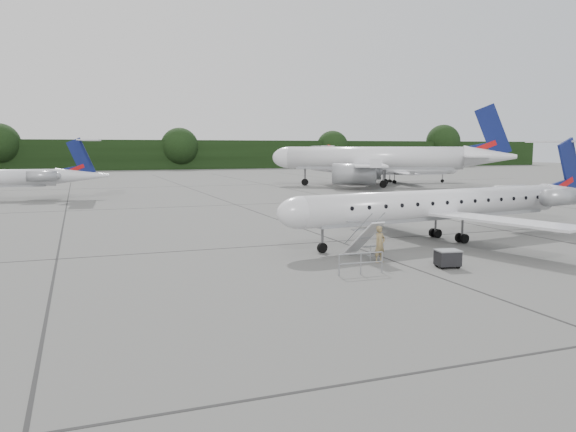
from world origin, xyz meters
name	(u,v)px	position (x,y,z in m)	size (l,w,h in m)	color
ground	(437,254)	(0.00, 0.00, 0.00)	(320.00, 320.00, 0.00)	#5D5D5B
treeline	(150,155)	(0.00, 130.00, 4.00)	(260.00, 4.00, 8.00)	black
main_regional_jet	(439,190)	(2.61, 3.65, 3.25)	(25.37, 18.26, 6.50)	silver
airstair	(364,239)	(-4.32, 0.50, 1.02)	(0.85, 2.49, 2.04)	silver
passenger	(380,244)	(-4.14, -0.89, 0.94)	(0.69, 0.45, 1.89)	olive
safety_railing	(361,264)	(-6.37, -3.05, 0.50)	(2.20, 0.08, 1.00)	gray
baggage_cart	(448,258)	(-1.67, -3.20, 0.47)	(1.09, 0.88, 0.94)	black
bg_narrowbody	(374,147)	(23.57, 49.68, 6.02)	(33.52, 24.13, 12.03)	silver
bg_regional_right	(397,164)	(31.66, 55.99, 3.16)	(24.07, 17.33, 6.31)	silver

